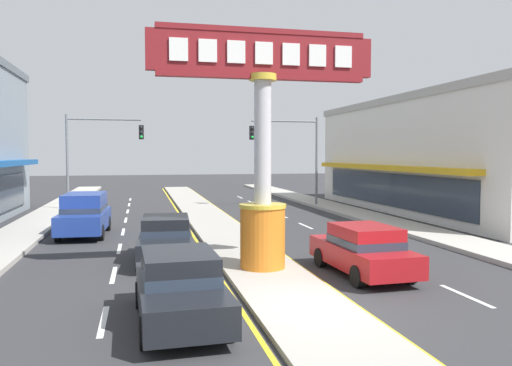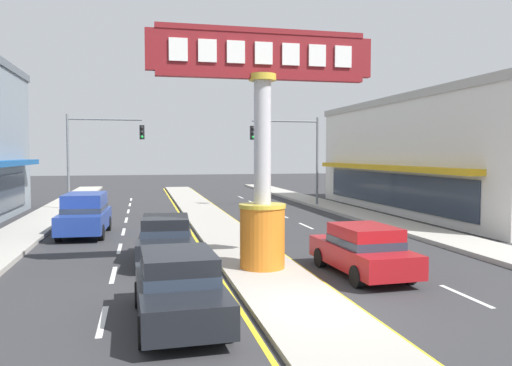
{
  "view_description": "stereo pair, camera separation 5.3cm",
  "coord_description": "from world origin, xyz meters",
  "px_view_note": "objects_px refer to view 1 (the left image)",
  "views": [
    {
      "loc": [
        -3.68,
        -11.12,
        3.68
      ],
      "look_at": [
        0.51,
        7.35,
        2.6
      ],
      "focal_mm": 35.79,
      "sensor_mm": 36.0,
      "label": 1
    },
    {
      "loc": [
        -3.63,
        -11.13,
        3.68
      ],
      "look_at": [
        0.51,
        7.35,
        2.6
      ],
      "focal_mm": 35.79,
      "sensor_mm": 36.0,
      "label": 2
    }
  ],
  "objects_px": {
    "sedan_near_right_lane": "(363,249)",
    "suv_mid_left_lane": "(85,214)",
    "sedan_near_left_lane": "(166,238)",
    "sedan_far_right_lane": "(180,286)",
    "district_sign": "(263,157)",
    "traffic_light_left_side": "(96,145)",
    "storefront_right": "(446,155)",
    "traffic_light_right_side": "(292,146)"
  },
  "relations": [
    {
      "from": "storefront_right",
      "to": "sedan_far_right_lane",
      "type": "relative_size",
      "value": 5.1
    },
    {
      "from": "traffic_light_right_side",
      "to": "sedan_near_left_lane",
      "type": "relative_size",
      "value": 1.41
    },
    {
      "from": "traffic_light_left_side",
      "to": "sedan_near_right_lane",
      "type": "relative_size",
      "value": 1.42
    },
    {
      "from": "district_sign",
      "to": "sedan_near_right_lane",
      "type": "bearing_deg",
      "value": -20.69
    },
    {
      "from": "district_sign",
      "to": "sedan_near_right_lane",
      "type": "distance_m",
      "value": 4.16
    },
    {
      "from": "district_sign",
      "to": "suv_mid_left_lane",
      "type": "height_order",
      "value": "district_sign"
    },
    {
      "from": "sedan_near_right_lane",
      "to": "sedan_near_left_lane",
      "type": "height_order",
      "value": "same"
    },
    {
      "from": "traffic_light_right_side",
      "to": "sedan_near_left_lane",
      "type": "bearing_deg",
      "value": -120.48
    },
    {
      "from": "suv_mid_left_lane",
      "to": "sedan_far_right_lane",
      "type": "bearing_deg",
      "value": -75.66
    },
    {
      "from": "traffic_light_right_side",
      "to": "sedan_near_right_lane",
      "type": "relative_size",
      "value": 1.42
    },
    {
      "from": "sedan_near_right_lane",
      "to": "suv_mid_left_lane",
      "type": "height_order",
      "value": "suv_mid_left_lane"
    },
    {
      "from": "district_sign",
      "to": "traffic_light_right_side",
      "type": "bearing_deg",
      "value": 70.43
    },
    {
      "from": "traffic_light_right_side",
      "to": "sedan_near_right_lane",
      "type": "xyz_separation_m",
      "value": [
        -3.58,
        -19.25,
        -3.46
      ]
    },
    {
      "from": "district_sign",
      "to": "storefront_right",
      "type": "bearing_deg",
      "value": 41.78
    },
    {
      "from": "storefront_right",
      "to": "sedan_near_right_lane",
      "type": "bearing_deg",
      "value": -130.1
    },
    {
      "from": "sedan_far_right_lane",
      "to": "suv_mid_left_lane",
      "type": "distance_m",
      "value": 13.31
    },
    {
      "from": "suv_mid_left_lane",
      "to": "traffic_light_right_side",
      "type": "bearing_deg",
      "value": 36.85
    },
    {
      "from": "sedan_near_right_lane",
      "to": "suv_mid_left_lane",
      "type": "bearing_deg",
      "value": 132.74
    },
    {
      "from": "sedan_near_right_lane",
      "to": "sedan_near_left_lane",
      "type": "xyz_separation_m",
      "value": [
        -5.74,
        3.4,
        0.0
      ]
    },
    {
      "from": "traffic_light_right_side",
      "to": "traffic_light_left_side",
      "type": "bearing_deg",
      "value": 176.47
    },
    {
      "from": "traffic_light_left_side",
      "to": "sedan_far_right_lane",
      "type": "bearing_deg",
      "value": -81.2
    },
    {
      "from": "district_sign",
      "to": "storefront_right",
      "type": "xyz_separation_m",
      "value": [
        15.29,
        13.67,
        0.0
      ]
    },
    {
      "from": "sedan_far_right_lane",
      "to": "district_sign",
      "type": "bearing_deg",
      "value": 55.55
    },
    {
      "from": "traffic_light_right_side",
      "to": "sedan_near_right_lane",
      "type": "distance_m",
      "value": 19.88
    },
    {
      "from": "sedan_near_right_lane",
      "to": "sedan_near_left_lane",
      "type": "relative_size",
      "value": 0.99
    },
    {
      "from": "district_sign",
      "to": "sedan_near_left_lane",
      "type": "bearing_deg",
      "value": 141.08
    },
    {
      "from": "sedan_near_left_lane",
      "to": "storefront_right",
      "type": "bearing_deg",
      "value": 32.0
    },
    {
      "from": "traffic_light_left_side",
      "to": "sedan_near_left_lane",
      "type": "height_order",
      "value": "traffic_light_left_side"
    },
    {
      "from": "sedan_far_right_lane",
      "to": "sedan_near_left_lane",
      "type": "relative_size",
      "value": 0.99
    },
    {
      "from": "storefront_right",
      "to": "suv_mid_left_lane",
      "type": "distance_m",
      "value": 22.19
    },
    {
      "from": "sedan_near_right_lane",
      "to": "sedan_far_right_lane",
      "type": "distance_m",
      "value": 6.53
    },
    {
      "from": "sedan_near_left_lane",
      "to": "traffic_light_left_side",
      "type": "bearing_deg",
      "value": 102.17
    },
    {
      "from": "storefront_right",
      "to": "district_sign",
      "type": "bearing_deg",
      "value": -138.22
    },
    {
      "from": "sedan_near_left_lane",
      "to": "sedan_near_right_lane",
      "type": "bearing_deg",
      "value": -30.64
    },
    {
      "from": "sedan_far_right_lane",
      "to": "suv_mid_left_lane",
      "type": "xyz_separation_m",
      "value": [
        -3.3,
        12.89,
        0.2
      ]
    },
    {
      "from": "storefront_right",
      "to": "sedan_near_right_lane",
      "type": "height_order",
      "value": "storefront_right"
    },
    {
      "from": "district_sign",
      "to": "traffic_light_right_side",
      "type": "distance_m",
      "value": 19.29
    },
    {
      "from": "traffic_light_left_side",
      "to": "storefront_right",
      "type": "bearing_deg",
      "value": -13.68
    },
    {
      "from": "traffic_light_right_side",
      "to": "sedan_near_left_lane",
      "type": "height_order",
      "value": "traffic_light_right_side"
    },
    {
      "from": "traffic_light_right_side",
      "to": "suv_mid_left_lane",
      "type": "height_order",
      "value": "traffic_light_right_side"
    },
    {
      "from": "storefront_right",
      "to": "sedan_near_left_lane",
      "type": "height_order",
      "value": "storefront_right"
    },
    {
      "from": "traffic_light_right_side",
      "to": "district_sign",
      "type": "bearing_deg",
      "value": -109.57
    }
  ]
}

